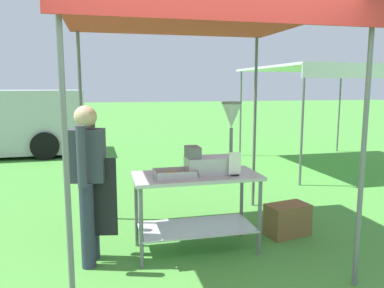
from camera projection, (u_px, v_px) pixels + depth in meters
ground_plane at (137, 164)px, 8.80m from camera, size 70.00×70.00×0.00m
stall_canopy at (194, 23)px, 3.92m from camera, size 2.65×2.60×2.54m
donut_cart at (196, 195)px, 4.10m from camera, size 1.35×0.64×0.86m
donut_tray at (175, 174)px, 3.97m from camera, size 0.44×0.27×0.07m
donut_fryer at (216, 150)px, 4.10m from camera, size 0.61×0.28×0.77m
menu_sign at (235, 166)px, 3.98m from camera, size 0.13×0.05×0.25m
vendor at (88, 177)px, 3.77m from camera, size 0.46×0.54×1.61m
supply_crate at (287, 220)px, 4.59m from camera, size 0.56×0.39×0.38m
neighbour_tent at (328, 70)px, 8.38m from camera, size 3.07×3.29×2.21m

